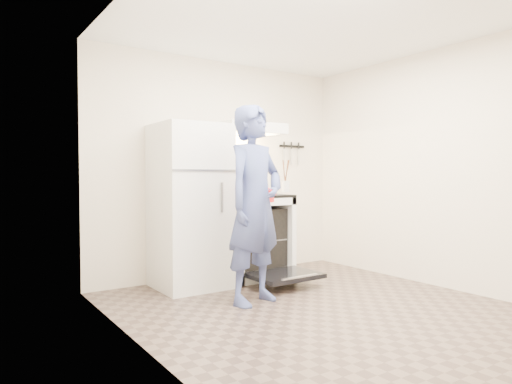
{
  "coord_description": "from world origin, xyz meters",
  "views": [
    {
      "loc": [
        -2.68,
        -2.86,
        1.16
      ],
      "look_at": [
        -0.05,
        1.0,
        1.0
      ],
      "focal_mm": 32.0,
      "sensor_mm": 36.0,
      "label": 1
    }
  ],
  "objects_px": {
    "refrigerator": "(190,206)",
    "person": "(255,204)",
    "dutch_oven": "(262,196)",
    "stove_body": "(253,237)",
    "tea_kettle": "(240,183)"
  },
  "relations": [
    {
      "from": "refrigerator",
      "to": "person",
      "type": "height_order",
      "value": "person"
    },
    {
      "from": "dutch_oven",
      "to": "person",
      "type": "bearing_deg",
      "value": -131.82
    },
    {
      "from": "stove_body",
      "to": "dutch_oven",
      "type": "relative_size",
      "value": 2.84
    },
    {
      "from": "stove_body",
      "to": "dutch_oven",
      "type": "height_order",
      "value": "dutch_oven"
    },
    {
      "from": "person",
      "to": "dutch_oven",
      "type": "relative_size",
      "value": 5.59
    },
    {
      "from": "refrigerator",
      "to": "stove_body",
      "type": "distance_m",
      "value": 0.9
    },
    {
      "from": "stove_body",
      "to": "person",
      "type": "distance_m",
      "value": 1.15
    },
    {
      "from": "stove_body",
      "to": "dutch_oven",
      "type": "xyz_separation_m",
      "value": [
        -0.23,
        -0.5,
        0.5
      ]
    },
    {
      "from": "refrigerator",
      "to": "tea_kettle",
      "type": "relative_size",
      "value": 6.45
    },
    {
      "from": "stove_body",
      "to": "person",
      "type": "height_order",
      "value": "person"
    },
    {
      "from": "tea_kettle",
      "to": "person",
      "type": "distance_m",
      "value": 1.08
    },
    {
      "from": "stove_body",
      "to": "dutch_oven",
      "type": "bearing_deg",
      "value": -114.15
    },
    {
      "from": "person",
      "to": "stove_body",
      "type": "bearing_deg",
      "value": 41.7
    },
    {
      "from": "tea_kettle",
      "to": "dutch_oven",
      "type": "height_order",
      "value": "tea_kettle"
    },
    {
      "from": "tea_kettle",
      "to": "stove_body",
      "type": "bearing_deg",
      "value": -27.25
    }
  ]
}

